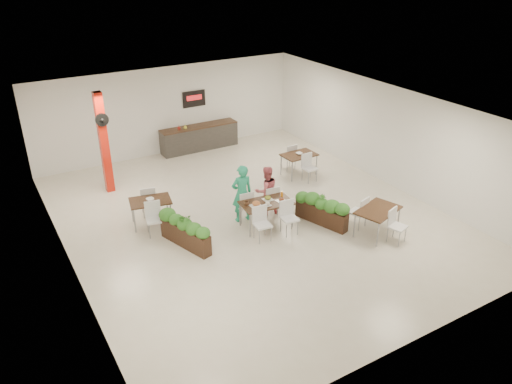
{
  "coord_description": "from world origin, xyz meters",
  "views": [
    {
      "loc": [
        -6.31,
        -10.89,
        7.0
      ],
      "look_at": [
        -0.2,
        -0.6,
        1.1
      ],
      "focal_mm": 35.0,
      "sensor_mm": 36.0,
      "label": 1
    }
  ],
  "objects_px": {
    "diner_man": "(242,193)",
    "side_table_a": "(151,204)",
    "red_column": "(104,142)",
    "side_table_b": "(299,158)",
    "main_table": "(266,206)",
    "planter_left": "(185,229)",
    "diner_woman": "(266,190)",
    "service_counter": "(199,137)",
    "side_table_c": "(378,213)",
    "planter_right": "(322,208)"
  },
  "relations": [
    {
      "from": "service_counter",
      "to": "planter_right",
      "type": "distance_m",
      "value": 7.0
    },
    {
      "from": "service_counter",
      "to": "diner_man",
      "type": "bearing_deg",
      "value": -103.03
    },
    {
      "from": "service_counter",
      "to": "main_table",
      "type": "relative_size",
      "value": 1.72
    },
    {
      "from": "red_column",
      "to": "side_table_b",
      "type": "bearing_deg",
      "value": -19.23
    },
    {
      "from": "red_column",
      "to": "side_table_b",
      "type": "height_order",
      "value": "red_column"
    },
    {
      "from": "red_column",
      "to": "side_table_c",
      "type": "relative_size",
      "value": 1.91
    },
    {
      "from": "red_column",
      "to": "side_table_c",
      "type": "height_order",
      "value": "red_column"
    },
    {
      "from": "main_table",
      "to": "side_table_b",
      "type": "height_order",
      "value": "same"
    },
    {
      "from": "side_table_a",
      "to": "planter_right",
      "type": "bearing_deg",
      "value": -18.46
    },
    {
      "from": "red_column",
      "to": "diner_man",
      "type": "distance_m",
      "value": 4.73
    },
    {
      "from": "side_table_b",
      "to": "planter_left",
      "type": "bearing_deg",
      "value": -158.12
    },
    {
      "from": "planter_right",
      "to": "side_table_b",
      "type": "height_order",
      "value": "side_table_b"
    },
    {
      "from": "main_table",
      "to": "side_table_a",
      "type": "height_order",
      "value": "same"
    },
    {
      "from": "diner_man",
      "to": "red_column",
      "type": "bearing_deg",
      "value": -48.83
    },
    {
      "from": "red_column",
      "to": "service_counter",
      "type": "distance_m",
      "value": 4.56
    },
    {
      "from": "diner_woman",
      "to": "side_table_c",
      "type": "distance_m",
      "value": 3.17
    },
    {
      "from": "main_table",
      "to": "diner_man",
      "type": "distance_m",
      "value": 0.79
    },
    {
      "from": "diner_man",
      "to": "service_counter",
      "type": "bearing_deg",
      "value": -96.98
    },
    {
      "from": "diner_man",
      "to": "side_table_a",
      "type": "xyz_separation_m",
      "value": [
        -2.28,
        1.08,
        -0.22
      ]
    },
    {
      "from": "side_table_b",
      "to": "diner_woman",
      "type": "bearing_deg",
      "value": -144.99
    },
    {
      "from": "red_column",
      "to": "diner_woman",
      "type": "distance_m",
      "value": 5.25
    },
    {
      "from": "diner_man",
      "to": "side_table_a",
      "type": "height_order",
      "value": "diner_man"
    },
    {
      "from": "side_table_a",
      "to": "side_table_c",
      "type": "distance_m",
      "value": 6.17
    },
    {
      "from": "red_column",
      "to": "planter_right",
      "type": "relative_size",
      "value": 1.92
    },
    {
      "from": "diner_man",
      "to": "side_table_a",
      "type": "distance_m",
      "value": 2.54
    },
    {
      "from": "main_table",
      "to": "side_table_c",
      "type": "distance_m",
      "value": 2.99
    },
    {
      "from": "diner_man",
      "to": "planter_left",
      "type": "distance_m",
      "value": 2.01
    },
    {
      "from": "diner_man",
      "to": "planter_right",
      "type": "height_order",
      "value": "diner_man"
    },
    {
      "from": "diner_man",
      "to": "side_table_b",
      "type": "relative_size",
      "value": 1.04
    },
    {
      "from": "side_table_a",
      "to": "side_table_c",
      "type": "xyz_separation_m",
      "value": [
        5.02,
        -3.6,
        0.0
      ]
    },
    {
      "from": "service_counter",
      "to": "side_table_a",
      "type": "bearing_deg",
      "value": -128.05
    },
    {
      "from": "main_table",
      "to": "planter_left",
      "type": "distance_m",
      "value": 2.33
    },
    {
      "from": "side_table_b",
      "to": "service_counter",
      "type": "bearing_deg",
      "value": 114.14
    },
    {
      "from": "diner_woman",
      "to": "planter_right",
      "type": "height_order",
      "value": "diner_woman"
    },
    {
      "from": "diner_man",
      "to": "side_table_c",
      "type": "relative_size",
      "value": 1.01
    },
    {
      "from": "red_column",
      "to": "side_table_b",
      "type": "relative_size",
      "value": 1.96
    },
    {
      "from": "diner_woman",
      "to": "side_table_b",
      "type": "distance_m",
      "value": 2.97
    },
    {
      "from": "red_column",
      "to": "side_table_c",
      "type": "xyz_separation_m",
      "value": [
        5.42,
        -6.33,
        -1.02
      ]
    },
    {
      "from": "red_column",
      "to": "diner_woman",
      "type": "height_order",
      "value": "red_column"
    },
    {
      "from": "planter_right",
      "to": "main_table",
      "type": "bearing_deg",
      "value": 155.49
    },
    {
      "from": "service_counter",
      "to": "side_table_a",
      "type": "relative_size",
      "value": 1.79
    },
    {
      "from": "service_counter",
      "to": "planter_left",
      "type": "height_order",
      "value": "service_counter"
    },
    {
      "from": "planter_left",
      "to": "side_table_a",
      "type": "height_order",
      "value": "same"
    },
    {
      "from": "diner_woman",
      "to": "planter_right",
      "type": "relative_size",
      "value": 0.88
    },
    {
      "from": "main_table",
      "to": "planter_left",
      "type": "xyz_separation_m",
      "value": [
        -2.31,
        0.21,
        -0.14
      ]
    },
    {
      "from": "service_counter",
      "to": "planter_left",
      "type": "bearing_deg",
      "value": -117.89
    },
    {
      "from": "main_table",
      "to": "planter_right",
      "type": "relative_size",
      "value": 1.04
    },
    {
      "from": "planter_right",
      "to": "red_column",
      "type": "bearing_deg",
      "value": 131.28
    },
    {
      "from": "service_counter",
      "to": "red_column",
      "type": "bearing_deg",
      "value": -155.0
    },
    {
      "from": "side_table_a",
      "to": "side_table_c",
      "type": "relative_size",
      "value": 1.0
    }
  ]
}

